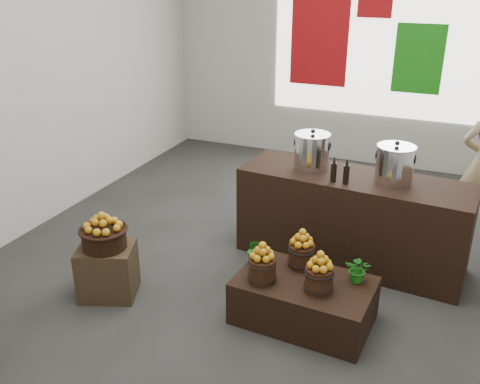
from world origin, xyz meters
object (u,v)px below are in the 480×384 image
at_px(crate, 108,271).
at_px(counter, 352,219).
at_px(stock_pot_left, 312,152).
at_px(wicker_basket, 104,238).
at_px(stock_pot_center, 395,166).
at_px(display_table, 304,300).

height_order(crate, counter, counter).
bearing_deg(stock_pot_left, crate, -133.00).
distance_m(counter, stock_pot_left, 0.83).
distance_m(crate, counter, 2.56).
distance_m(wicker_basket, counter, 2.55).
bearing_deg(crate, stock_pot_center, 33.22).
relative_size(wicker_basket, display_table, 0.35).
distance_m(display_table, stock_pot_center, 1.62).
xyz_separation_m(stock_pot_left, stock_pot_center, (0.86, -0.07, 0.00)).
distance_m(wicker_basket, display_table, 1.93).
bearing_deg(wicker_basket, display_table, 10.48).
relative_size(counter, stock_pot_center, 6.47).
xyz_separation_m(crate, stock_pot_center, (2.37, 1.56, 0.89)).
height_order(wicker_basket, display_table, wicker_basket).
xyz_separation_m(wicker_basket, display_table, (1.86, 0.34, -0.41)).
height_order(display_table, stock_pot_center, stock_pot_center).
xyz_separation_m(crate, counter, (2.00, 1.59, 0.23)).
xyz_separation_m(display_table, counter, (0.14, 1.24, 0.28)).
bearing_deg(display_table, stock_pot_center, 70.50).
bearing_deg(counter, stock_pot_left, 180.00).
bearing_deg(display_table, counter, 87.14).
height_order(display_table, stock_pot_left, stock_pot_left).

